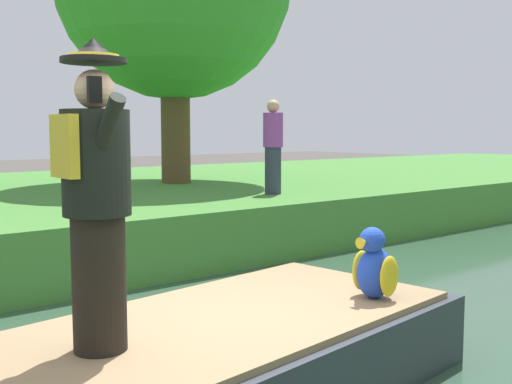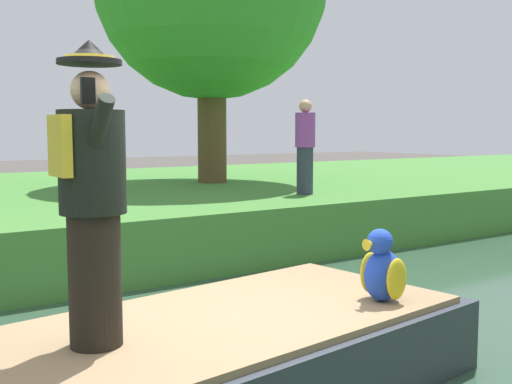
% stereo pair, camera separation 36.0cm
% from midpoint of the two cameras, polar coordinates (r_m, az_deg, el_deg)
% --- Properties ---
extents(boat, '(2.28, 4.38, 0.61)m').
position_cam_midpoint_polar(boat, '(4.51, -7.20, -15.56)').
color(boat, '#333842').
rests_on(boat, canal_water).
extents(person_pirate, '(0.61, 0.42, 1.85)m').
position_cam_midpoint_polar(person_pirate, '(3.82, -17.04, -0.50)').
color(person_pirate, black).
rests_on(person_pirate, boat).
extents(parrot_plush, '(0.36, 0.34, 0.57)m').
position_cam_midpoint_polar(parrot_plush, '(4.97, 8.75, -6.88)').
color(parrot_plush, blue).
rests_on(parrot_plush, boat).
extents(person_bystander, '(0.34, 0.34, 1.60)m').
position_cam_midpoint_polar(person_bystander, '(10.58, 0.60, 4.19)').
color(person_bystander, '#33384C').
rests_on(person_bystander, grass_bank_near).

